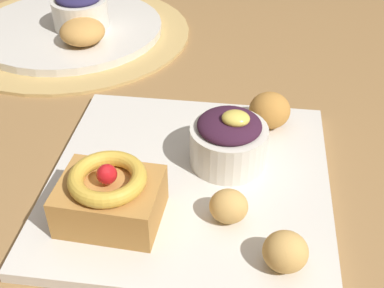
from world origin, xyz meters
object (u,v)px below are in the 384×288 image
Objects in this scene: front_plate at (190,181)px; cake_slice at (110,196)px; berry_ramekin at (229,140)px; back_plate at (70,28)px; fritter_middle at (270,110)px; back_pastry at (82,32)px; back_ramekin at (80,9)px; fritter_front at (229,206)px; fritter_back at (285,252)px.

front_plate is 2.99× the size of cake_slice.
back_plate is at bearing 132.42° from berry_ramekin.
cake_slice is at bearing -130.21° from fritter_middle.
back_pastry is (-0.20, 0.28, 0.03)m from front_plate.
front_plate is at bearing -56.60° from back_ramekin.
berry_ramekin reaches higher than cake_slice.
fritter_middle is at bearing 49.79° from cake_slice.
back_plate is at bearing 125.71° from front_plate.
fritter_middle is (0.15, 0.17, -0.01)m from cake_slice.
back_pastry is at bearing -70.36° from back_ramekin.
berry_ramekin is 0.94× the size of back_ramekin.
back_pastry is (-0.24, 0.33, 0.01)m from fritter_front.
fritter_front is at bearing -55.77° from back_ramekin.
cake_slice is at bearing -136.28° from berry_ramekin.
front_plate is 0.34m from back_pastry.
fritter_middle reaches higher than fritter_front.
front_plate is 0.07m from fritter_front.
back_pastry is (-0.28, 0.17, 0.00)m from fritter_middle.
back_plate is (-0.24, 0.34, 0.01)m from front_plate.
fritter_front is at bearing -102.70° from fritter_middle.
fritter_back is at bearing -85.73° from fritter_middle.
back_pastry is (-0.13, 0.34, -0.00)m from cake_slice.
fritter_middle is 0.16× the size of back_plate.
back_pastry reaches higher than fritter_front.
fritter_back is 0.54m from back_ramekin.
back_ramekin reaches higher than fritter_front.
cake_slice is (-0.06, -0.07, 0.03)m from front_plate.
back_ramekin is (-0.15, 0.40, 0.01)m from cake_slice.
fritter_middle is 0.71× the size of back_pastry.
back_ramekin is at bearing 109.64° from back_pastry.
fritter_back is (0.05, -0.05, 0.00)m from fritter_front.
berry_ramekin is 0.42m from back_plate.
back_pastry is (0.02, -0.06, -0.01)m from back_ramekin.
front_plate is 0.10m from cake_slice.
fritter_back is at bearing -43.54° from fritter_front.
back_ramekin is (-0.32, 0.44, 0.02)m from fritter_back.
back_pastry reaches higher than back_plate.
cake_slice reaches higher than fritter_front.
fritter_front is (0.01, -0.09, -0.01)m from berry_ramekin.
front_plate is at bearing -140.78° from berry_ramekin.
back_ramekin is (-0.30, 0.23, 0.01)m from fritter_middle.
berry_ramekin is 0.28× the size of back_plate.
fritter_back reaches higher than fritter_front.
cake_slice is at bearing -68.65° from back_pastry.
fritter_front is at bearing -53.68° from back_pastry.
back_ramekin reaches higher than back_pastry.
fritter_front is at bearing -85.46° from berry_ramekin.
fritter_back is at bearing -54.17° from back_ramekin.
cake_slice reaches higher than back_pastry.
fritter_back is 0.58× the size of back_pastry.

